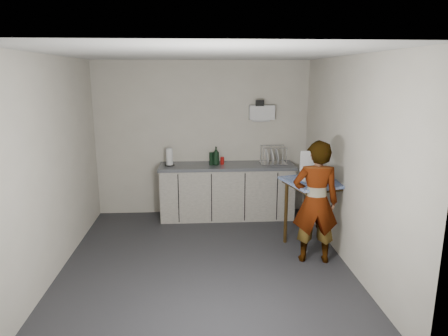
{
  "coord_description": "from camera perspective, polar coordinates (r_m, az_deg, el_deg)",
  "views": [
    {
      "loc": [
        -0.07,
        -4.74,
        2.38
      ],
      "look_at": [
        0.27,
        0.45,
        1.15
      ],
      "focal_mm": 32.0,
      "sensor_mm": 36.0,
      "label": 1
    }
  ],
  "objects": [
    {
      "name": "ground",
      "position": [
        5.3,
        -2.66,
        -13.36
      ],
      "size": [
        4.0,
        4.0,
        0.0
      ],
      "primitive_type": "plane",
      "color": "#2A292E",
      "rests_on": "ground"
    },
    {
      "name": "wall_back",
      "position": [
        6.81,
        -3.11,
        4.18
      ],
      "size": [
        3.6,
        0.02,
        2.6
      ],
      "primitive_type": "cube",
      "color": "beige",
      "rests_on": "ground"
    },
    {
      "name": "wall_right",
      "position": [
        5.2,
        17.3,
        0.74
      ],
      "size": [
        0.02,
        4.0,
        2.6
      ],
      "primitive_type": "cube",
      "color": "beige",
      "rests_on": "ground"
    },
    {
      "name": "wall_left",
      "position": [
        5.15,
        -23.15,
        0.15
      ],
      "size": [
        0.02,
        4.0,
        2.6
      ],
      "primitive_type": "cube",
      "color": "beige",
      "rests_on": "ground"
    },
    {
      "name": "ceiling",
      "position": [
        4.74,
        -3.01,
        15.92
      ],
      "size": [
        3.6,
        4.0,
        0.01
      ],
      "primitive_type": "cube",
      "color": "white",
      "rests_on": "wall_back"
    },
    {
      "name": "kitchen_counter",
      "position": [
        6.74,
        0.42,
        -3.52
      ],
      "size": [
        2.24,
        0.62,
        0.91
      ],
      "color": "black",
      "rests_on": "ground"
    },
    {
      "name": "wall_shelf",
      "position": [
        6.77,
        5.42,
        7.9
      ],
      "size": [
        0.42,
        0.18,
        0.37
      ],
      "color": "white",
      "rests_on": "ground"
    },
    {
      "name": "side_table",
      "position": [
        5.57,
        12.81,
        -3.01
      ],
      "size": [
        0.92,
        0.92,
        0.97
      ],
      "rotation": [
        0.0,
        0.0,
        0.26
      ],
      "color": "#3B260D",
      "rests_on": "ground"
    },
    {
      "name": "standing_man",
      "position": [
        5.19,
        12.94,
        -4.79
      ],
      "size": [
        0.62,
        0.45,
        1.59
      ],
      "primitive_type": "imported",
      "rotation": [
        0.0,
        0.0,
        3.02
      ],
      "color": "#B2A593",
      "rests_on": "ground"
    },
    {
      "name": "soap_bottle",
      "position": [
        6.57,
        -1.15,
        1.75
      ],
      "size": [
        0.13,
        0.13,
        0.3
      ],
      "primitive_type": "imported",
      "rotation": [
        0.0,
        0.0,
        0.15
      ],
      "color": "black",
      "rests_on": "kitchen_counter"
    },
    {
      "name": "soda_can",
      "position": [
        6.63,
        -0.26,
        1.05
      ],
      "size": [
        0.06,
        0.06,
        0.12
      ],
      "primitive_type": "cylinder",
      "color": "red",
      "rests_on": "kitchen_counter"
    },
    {
      "name": "dark_bottle",
      "position": [
        6.57,
        -1.84,
        1.35
      ],
      "size": [
        0.06,
        0.06,
        0.22
      ],
      "primitive_type": "cylinder",
      "color": "black",
      "rests_on": "kitchen_counter"
    },
    {
      "name": "paper_towel",
      "position": [
        6.58,
        -7.8,
        1.52
      ],
      "size": [
        0.16,
        0.16,
        0.29
      ],
      "color": "black",
      "rests_on": "kitchen_counter"
    },
    {
      "name": "dish_rack",
      "position": [
        6.71,
        6.96,
        1.17
      ],
      "size": [
        0.43,
        0.32,
        0.3
      ],
      "color": "silver",
      "rests_on": "kitchen_counter"
    },
    {
      "name": "bakery_box",
      "position": [
        5.49,
        12.69,
        -0.92
      ],
      "size": [
        0.35,
        0.36,
        0.4
      ],
      "rotation": [
        0.0,
        0.0,
        0.27
      ],
      "color": "white",
      "rests_on": "side_table"
    }
  ]
}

